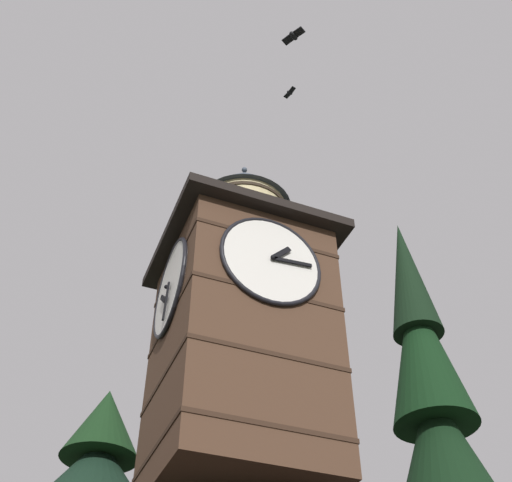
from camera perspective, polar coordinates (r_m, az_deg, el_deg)
clock_tower at (r=15.55m, az=-1.27°, el=-6.96°), size 4.17×4.17×9.49m
flying_bird_high at (r=24.53m, az=2.91°, el=12.62°), size 0.27×0.57×0.13m
flying_bird_low at (r=17.38m, az=3.24°, el=17.21°), size 0.46×0.63×0.16m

